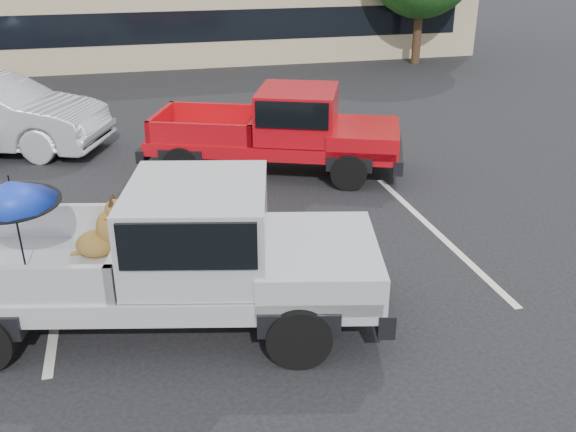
% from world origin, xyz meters
% --- Properties ---
extents(ground, '(90.00, 90.00, 0.00)m').
position_xyz_m(ground, '(0.00, 0.00, 0.00)').
color(ground, black).
rests_on(ground, ground).
extents(stripe_left, '(0.12, 5.00, 0.01)m').
position_xyz_m(stripe_left, '(-3.00, 2.00, 0.00)').
color(stripe_left, silver).
rests_on(stripe_left, ground).
extents(stripe_right, '(0.12, 5.00, 0.01)m').
position_xyz_m(stripe_right, '(3.00, 2.00, 0.00)').
color(stripe_right, silver).
rests_on(stripe_right, ground).
extents(silver_pickup, '(5.99, 3.20, 2.06)m').
position_xyz_m(silver_pickup, '(-1.37, 0.31, 1.05)').
color(silver_pickup, black).
rests_on(silver_pickup, ground).
extents(red_pickup, '(5.61, 3.68, 1.75)m').
position_xyz_m(red_pickup, '(1.36, 5.48, 0.96)').
color(red_pickup, black).
rests_on(red_pickup, ground).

